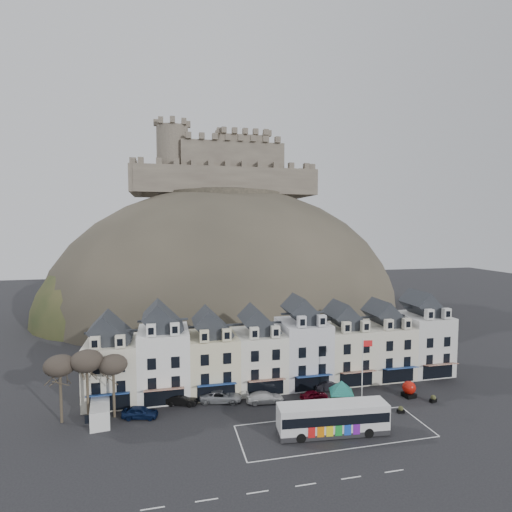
% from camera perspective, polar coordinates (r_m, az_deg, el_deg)
% --- Properties ---
extents(ground, '(300.00, 300.00, 0.00)m').
position_cam_1_polar(ground, '(49.07, 9.44, -24.37)').
color(ground, black).
rests_on(ground, ground).
extents(coach_bay_markings, '(22.00, 7.50, 0.01)m').
position_cam_1_polar(coach_bay_markings, '(50.78, 11.12, -23.34)').
color(coach_bay_markings, silver).
rests_on(coach_bay_markings, ground).
extents(townhouse_terrace, '(54.40, 9.35, 11.80)m').
position_cam_1_polar(townhouse_terrace, '(60.93, 3.74, -13.05)').
color(townhouse_terrace, silver).
rests_on(townhouse_terrace, ground).
extents(castle_hill, '(100.00, 76.00, 68.00)m').
position_cam_1_polar(castle_hill, '(112.55, -3.59, -7.63)').
color(castle_hill, '#323027').
rests_on(castle_hill, ground).
extents(castle, '(50.20, 22.20, 22.00)m').
position_cam_1_polar(castle, '(118.03, -4.62, 12.50)').
color(castle, brown).
rests_on(castle, ground).
extents(tree_left_far, '(3.61, 3.61, 8.24)m').
position_cam_1_polar(tree_left_far, '(54.27, -26.25, -13.95)').
color(tree_left_far, '#3D3527').
rests_on(tree_left_far, ground).
extents(tree_left_mid, '(3.78, 3.78, 8.64)m').
position_cam_1_polar(tree_left_mid, '(53.56, -23.04, -13.70)').
color(tree_left_mid, '#3D3527').
rests_on(tree_left_mid, ground).
extents(tree_left_near, '(3.43, 3.43, 7.84)m').
position_cam_1_polar(tree_left_near, '(53.34, -19.74, -14.46)').
color(tree_left_near, '#3D3527').
rests_on(tree_left_near, ground).
extents(bus, '(12.71, 4.00, 3.53)m').
position_cam_1_polar(bus, '(49.35, 10.89, -21.66)').
color(bus, '#262628').
rests_on(bus, ground).
extents(bus_shelter, '(5.64, 5.64, 3.76)m').
position_cam_1_polar(bus_shelter, '(54.78, 12.13, -17.84)').
color(bus_shelter, black).
rests_on(bus_shelter, ground).
extents(red_buoy, '(1.79, 1.79, 2.22)m').
position_cam_1_polar(red_buoy, '(61.50, 21.01, -17.29)').
color(red_buoy, black).
rests_on(red_buoy, ground).
extents(flagpole, '(1.31, 0.27, 9.10)m').
position_cam_1_polar(flagpole, '(55.21, 15.06, -15.19)').
color(flagpole, silver).
rests_on(flagpole, ground).
extents(white_van, '(2.80, 5.24, 2.28)m').
position_cam_1_polar(white_van, '(54.59, -21.37, -20.16)').
color(white_van, white).
rests_on(white_van, ground).
extents(planter_west, '(0.92, 0.62, 0.89)m').
position_cam_1_polar(planter_west, '(56.76, 19.98, -19.93)').
color(planter_west, black).
rests_on(planter_west, ground).
extents(planter_east, '(1.07, 0.74, 0.97)m').
position_cam_1_polar(planter_east, '(61.28, 23.99, -18.13)').
color(planter_east, black).
rests_on(planter_east, ground).
extents(car_navy, '(4.62, 2.65, 1.48)m').
position_cam_1_polar(car_navy, '(54.30, -16.23, -20.64)').
color(car_navy, '#0B1737').
rests_on(car_navy, ground).
extents(car_black, '(4.37, 2.68, 1.36)m').
position_cam_1_polar(car_black, '(56.54, -10.59, -19.55)').
color(car_black, black).
rests_on(car_black, ground).
extents(car_silver, '(5.94, 3.64, 1.56)m').
position_cam_1_polar(car_silver, '(56.77, -5.03, -19.28)').
color(car_silver, gray).
rests_on(car_silver, ground).
extents(car_white, '(5.16, 2.49, 1.45)m').
position_cam_1_polar(car_white, '(56.31, 1.28, -19.53)').
color(car_white, silver).
rests_on(car_white, ground).
extents(car_maroon, '(3.91, 1.85, 1.29)m').
position_cam_1_polar(car_maroon, '(57.62, 8.29, -19.09)').
color(car_maroon, '#5B0514').
rests_on(car_maroon, ground).
extents(car_charcoal, '(4.35, 1.73, 1.41)m').
position_cam_1_polar(car_charcoal, '(60.88, 10.40, -17.73)').
color(car_charcoal, black).
rests_on(car_charcoal, ground).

